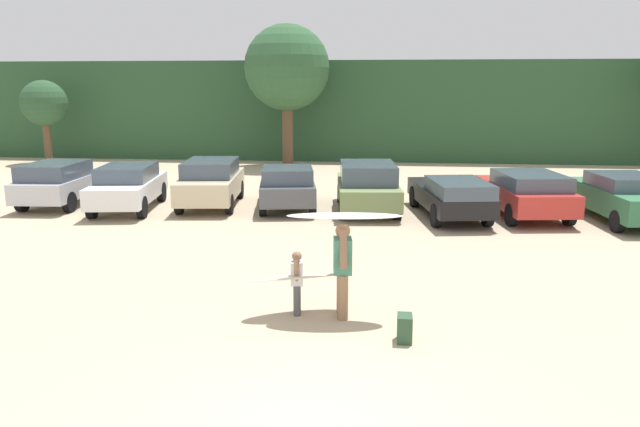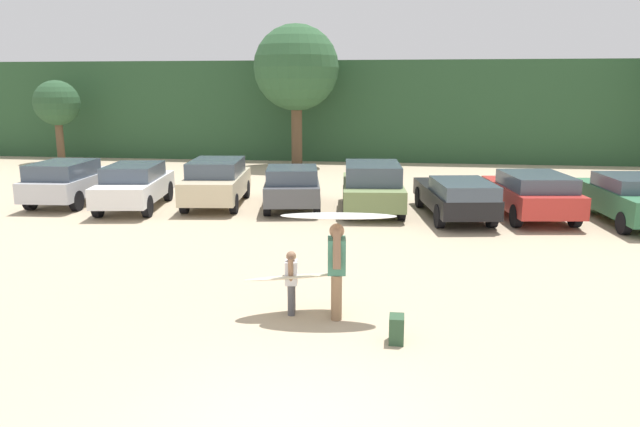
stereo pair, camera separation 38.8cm
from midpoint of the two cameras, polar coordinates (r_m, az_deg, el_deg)
The scene contains 16 objects.
hillside_ridge at distance 38.91m, azimuth 4.75°, elevation 9.86°, with size 108.00×12.00×5.41m, color #284C2D.
tree_center at distance 35.59m, azimuth -24.79°, elevation 9.31°, with size 2.39×2.39×4.37m.
tree_right at distance 31.21m, azimuth -3.49°, elevation 13.46°, with size 4.27×4.27×7.10m.
parked_car_silver at distance 23.02m, azimuth -23.44°, elevation 2.78°, with size 2.02×4.65×1.53m.
parked_car_white at distance 21.29m, azimuth -18.09°, elevation 2.49°, with size 2.34×4.48×1.50m.
parked_car_champagne at distance 21.26m, azimuth -10.72°, elevation 2.96°, with size 2.29×4.48×1.58m.
parked_car_dark_gray at distance 20.45m, azimuth -3.63°, elevation 2.59°, with size 2.40×4.19×1.46m.
parked_car_olive_green at distance 20.11m, azimuth 3.93°, elevation 2.63°, with size 2.31×4.43×1.60m.
parked_car_black at distance 19.38m, azimuth 11.64°, elevation 1.72°, with size 2.44×4.93×1.31m.
parked_car_red at distance 20.16m, azimuth 18.20°, elevation 1.93°, with size 2.50×4.61×1.44m.
parked_car_forest_green at distance 20.59m, azimuth 26.11°, elevation 1.45°, with size 2.21×4.69×1.44m.
person_adult at distance 10.78m, azimuth 1.10°, elevation -4.83°, with size 0.36×0.79×1.72m.
person_child at distance 11.03m, azimuth -3.19°, elevation -6.15°, with size 0.25×0.50×1.17m.
surfboard_white at distance 10.54m, azimuth 1.27°, elevation -0.22°, with size 2.08×0.78×0.09m.
surfboard_cream at distance 11.01m, azimuth -2.75°, elevation -5.95°, with size 1.99×1.21×0.19m.
backpack_dropped at distance 10.07m, azimuth 6.84°, elevation -10.67°, with size 0.24×0.34×0.45m.
Camera 1 is at (0.85, -6.39, 4.08)m, focal length 34.06 mm.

